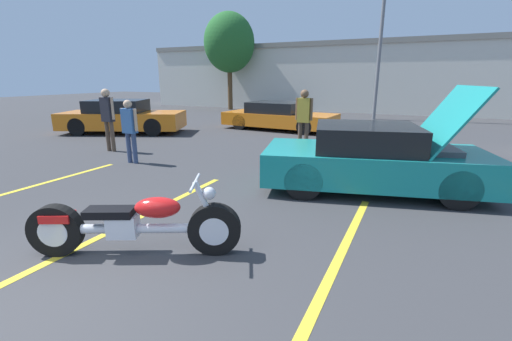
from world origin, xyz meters
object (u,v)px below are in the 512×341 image
(parked_car_mid_row, at_px, (279,116))
(spectator_by_show_car, at_px, (130,126))
(parked_car_left_row, at_px, (122,117))
(show_car_hood_open, at_px, (374,159))
(spectator_near_motorcycle, at_px, (108,114))
(tree_background, at_px, (229,43))
(motorcycle, at_px, (135,225))
(spectator_midground, at_px, (304,115))
(light_pole, at_px, (383,24))

(parked_car_mid_row, distance_m, spectator_by_show_car, 7.35)
(parked_car_mid_row, distance_m, parked_car_left_row, 6.45)
(show_car_hood_open, height_order, spectator_near_motorcycle, show_car_hood_open)
(show_car_hood_open, relative_size, spectator_near_motorcycle, 2.44)
(tree_background, xyz_separation_m, parked_car_left_row, (1.23, -10.98, -3.78))
(spectator_near_motorcycle, bearing_deg, spectator_by_show_car, -26.30)
(motorcycle, bearing_deg, show_car_hood_open, 33.12)
(motorcycle, distance_m, spectator_near_motorcycle, 6.98)
(parked_car_mid_row, height_order, spectator_midground, spectator_midground)
(parked_car_mid_row, bearing_deg, tree_background, 135.13)
(parked_car_left_row, bearing_deg, motorcycle, -66.91)
(spectator_midground, bearing_deg, tree_background, 128.24)
(light_pole, xyz_separation_m, show_car_hood_open, (1.45, -12.46, -4.13))
(spectator_midground, bearing_deg, parked_car_mid_row, 120.89)
(light_pole, height_order, motorcycle, light_pole)
(motorcycle, distance_m, spectator_midground, 6.88)
(tree_background, relative_size, spectator_by_show_car, 3.91)
(parked_car_left_row, relative_size, spectator_near_motorcycle, 2.73)
(spectator_by_show_car, bearing_deg, motorcycle, -44.72)
(motorcycle, distance_m, parked_car_left_row, 10.66)
(show_car_hood_open, height_order, spectator_by_show_car, show_car_hood_open)
(parked_car_left_row, xyz_separation_m, spectator_by_show_car, (4.15, -3.67, 0.34))
(light_pole, distance_m, tree_background, 10.08)
(motorcycle, bearing_deg, parked_car_left_row, 110.38)
(tree_background, bearing_deg, spectator_midground, -51.76)
(light_pole, relative_size, tree_background, 1.37)
(tree_background, relative_size, parked_car_left_row, 1.26)
(spectator_near_motorcycle, xyz_separation_m, spectator_midground, (5.31, 2.40, -0.01))
(tree_background, bearing_deg, light_pole, -10.27)
(motorcycle, bearing_deg, light_pole, 60.32)
(light_pole, bearing_deg, spectator_near_motorcycle, -117.39)
(light_pole, relative_size, show_car_hood_open, 1.93)
(show_car_hood_open, bearing_deg, parked_car_mid_row, 110.38)
(spectator_midground, bearing_deg, parked_car_left_row, 176.79)
(spectator_near_motorcycle, bearing_deg, spectator_midground, 24.33)
(parked_car_mid_row, bearing_deg, spectator_by_show_car, -96.14)
(light_pole, relative_size, parked_car_mid_row, 1.80)
(show_car_hood_open, bearing_deg, spectator_midground, 115.32)
(show_car_hood_open, height_order, parked_car_left_row, show_car_hood_open)
(parked_car_mid_row, bearing_deg, parked_car_left_row, -143.04)
(tree_background, bearing_deg, parked_car_mid_row, -48.33)
(tree_background, relative_size, motorcycle, 2.62)
(show_car_hood_open, bearing_deg, parked_car_left_row, 147.64)
(light_pole, height_order, parked_car_left_row, light_pole)
(parked_car_left_row, height_order, spectator_midground, spectator_midground)
(motorcycle, relative_size, parked_car_mid_row, 0.50)
(parked_car_mid_row, distance_m, spectator_midground, 4.69)
(spectator_near_motorcycle, bearing_deg, light_pole, 62.61)
(parked_car_left_row, distance_m, spectator_by_show_car, 5.56)
(motorcycle, bearing_deg, spectator_by_show_car, 108.70)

